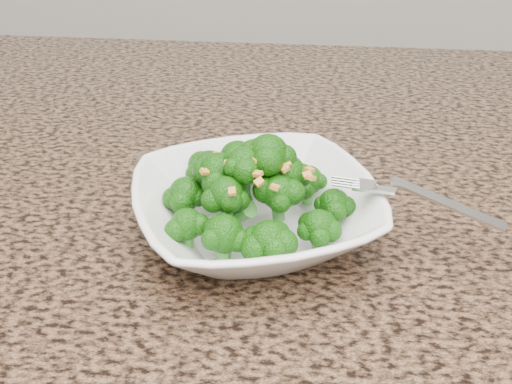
# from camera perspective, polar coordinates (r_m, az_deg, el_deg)

# --- Properties ---
(granite_counter) EXTENTS (1.64, 1.04, 0.03)m
(granite_counter) POSITION_cam_1_polar(r_m,az_deg,el_deg) (0.72, -6.39, -0.62)
(granite_counter) COLOR brown
(granite_counter) RESTS_ON cabinet
(bowl) EXTENTS (0.30, 0.30, 0.06)m
(bowl) POSITION_cam_1_polar(r_m,az_deg,el_deg) (0.61, 0.00, -1.77)
(bowl) COLOR white
(bowl) RESTS_ON granite_counter
(broccoli_pile) EXTENTS (0.20, 0.20, 0.07)m
(broccoli_pile) POSITION_cam_1_polar(r_m,az_deg,el_deg) (0.58, 0.00, 3.39)
(broccoli_pile) COLOR #16590A
(broccoli_pile) RESTS_ON bowl
(garlic_topping) EXTENTS (0.12, 0.12, 0.01)m
(garlic_topping) POSITION_cam_1_polar(r_m,az_deg,el_deg) (0.56, 0.00, 6.70)
(garlic_topping) COLOR gold
(garlic_topping) RESTS_ON broccoli_pile
(fork) EXTENTS (0.17, 0.09, 0.01)m
(fork) POSITION_cam_1_polar(r_m,az_deg,el_deg) (0.59, 11.72, 0.14)
(fork) COLOR silver
(fork) RESTS_ON bowl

